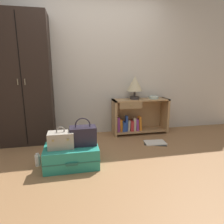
# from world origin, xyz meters

# --- Properties ---
(ground_plane) EXTENTS (9.00, 9.00, 0.00)m
(ground_plane) POSITION_xyz_m (0.00, 0.00, 0.00)
(ground_plane) COLOR #9E7047
(back_wall) EXTENTS (6.40, 0.10, 2.60)m
(back_wall) POSITION_xyz_m (0.00, 1.50, 1.30)
(back_wall) COLOR beige
(back_wall) RESTS_ON ground_plane
(wardrobe) EXTENTS (0.82, 0.47, 2.06)m
(wardrobe) POSITION_xyz_m (-1.13, 1.20, 1.03)
(wardrobe) COLOR black
(wardrobe) RESTS_ON ground_plane
(bookshelf) EXTENTS (1.05, 0.34, 0.66)m
(bookshelf) POSITION_xyz_m (0.81, 1.27, 0.32)
(bookshelf) COLOR tan
(bookshelf) RESTS_ON ground_plane
(table_lamp) EXTENTS (0.29, 0.29, 0.42)m
(table_lamp) POSITION_xyz_m (0.74, 1.28, 0.93)
(table_lamp) COLOR #3D3838
(table_lamp) RESTS_ON bookshelf
(bowl) EXTENTS (0.18, 0.18, 0.05)m
(bowl) POSITION_xyz_m (1.11, 1.25, 0.69)
(bowl) COLOR silver
(bowl) RESTS_ON bookshelf
(suitcase_large) EXTENTS (0.68, 0.46, 0.27)m
(suitcase_large) POSITION_xyz_m (-0.44, 0.21, 0.13)
(suitcase_large) COLOR teal
(suitcase_large) RESTS_ON ground_plane
(train_case) EXTENTS (0.31, 0.20, 0.27)m
(train_case) POSITION_xyz_m (-0.56, 0.19, 0.37)
(train_case) COLOR #A89E8E
(train_case) RESTS_ON suitcase_large
(handbag) EXTENTS (0.33, 0.20, 0.36)m
(handbag) POSITION_xyz_m (-0.29, 0.24, 0.39)
(handbag) COLOR #231E2D
(handbag) RESTS_ON suitcase_large
(bottle) EXTENTS (0.07, 0.07, 0.17)m
(bottle) POSITION_xyz_m (-0.87, 0.30, 0.08)
(bottle) COLOR white
(bottle) RESTS_ON ground_plane
(open_book_on_floor) EXTENTS (0.42, 0.36, 0.02)m
(open_book_on_floor) POSITION_xyz_m (0.93, 0.70, 0.01)
(open_book_on_floor) COLOR white
(open_book_on_floor) RESTS_ON ground_plane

